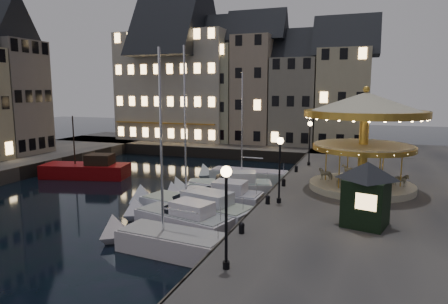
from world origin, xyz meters
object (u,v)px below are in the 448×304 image
at_px(bollard_a, 242,227).
at_px(carousel, 365,122).
at_px(motorboat_c, 191,207).
at_px(motorboat_d, 215,198).
at_px(ticket_kiosk, 367,183).
at_px(red_fishing_boat, 87,170).
at_px(motorboat_a, 164,241).
at_px(streetlamp_b, 280,160).
at_px(bollard_d, 296,169).
at_px(streetlamp_c, 310,137).
at_px(motorboat_e, 224,188).
at_px(motorboat_f, 243,176).
at_px(motorboat_b, 177,220).
at_px(streetlamp_a, 226,203).
at_px(bollard_c, 284,182).
at_px(bollard_b, 268,199).

xyz_separation_m(bollard_a, carousel, (5.44, 11.43, 4.52)).
bearing_deg(motorboat_c, motorboat_d, 78.09).
distance_m(bollard_a, ticket_kiosk, 6.93).
xyz_separation_m(red_fishing_boat, ticket_kiosk, (25.30, -9.53, 2.89)).
distance_m(motorboat_a, carousel, 16.29).
xyz_separation_m(streetlamp_b, carousel, (4.84, 5.43, 2.11)).
distance_m(bollard_d, ticket_kiosk, 14.06).
bearing_deg(streetlamp_c, motorboat_d, -113.81).
height_order(motorboat_e, motorboat_f, motorboat_f).
xyz_separation_m(bollard_a, motorboat_e, (-4.87, 11.04, -0.96)).
xyz_separation_m(streetlamp_b, motorboat_a, (-4.68, -6.55, -3.48)).
height_order(motorboat_d, red_fishing_boat, red_fishing_boat).
xyz_separation_m(motorboat_a, motorboat_c, (-1.00, 5.66, 0.14)).
relative_size(motorboat_c, motorboat_d, 1.75).
bearing_deg(motorboat_b, bollard_d, 70.25).
relative_size(bollard_a, ticket_kiosk, 0.15).
bearing_deg(streetlamp_a, streetlamp_c, 90.00).
bearing_deg(bollard_c, streetlamp_b, -82.41).
bearing_deg(bollard_a, motorboat_f, 106.81).
xyz_separation_m(motorboat_f, red_fishing_boat, (-14.68, -3.30, 0.18)).
xyz_separation_m(bollard_d, motorboat_b, (-4.82, -13.43, -0.96)).
bearing_deg(red_fishing_boat, ticket_kiosk, -20.64).
distance_m(motorboat_b, motorboat_c, 2.56).
bearing_deg(ticket_kiosk, motorboat_b, -175.89).
distance_m(bollard_c, motorboat_d, 5.22).
height_order(bollard_d, carousel, carousel).
distance_m(motorboat_d, carousel, 11.84).
height_order(bollard_a, bollard_d, same).
xyz_separation_m(motorboat_c, ticket_kiosk, (10.83, -1.78, 2.92)).
height_order(bollard_d, motorboat_b, motorboat_b).
bearing_deg(streetlamp_a, bollard_a, 98.53).
bearing_deg(streetlamp_c, bollard_c, -93.81).
xyz_separation_m(bollard_c, bollard_d, (0.00, 5.50, 0.00)).
bearing_deg(streetlamp_a, bollard_c, 92.37).
height_order(bollard_d, motorboat_f, motorboat_f).
bearing_deg(motorboat_c, streetlamp_c, 68.45).
height_order(streetlamp_b, streetlamp_c, same).
bearing_deg(motorboat_a, motorboat_e, 93.86).
bearing_deg(motorboat_b, motorboat_d, 86.34).
xyz_separation_m(streetlamp_c, motorboat_b, (-5.42, -16.93, -3.38)).
height_order(bollard_b, bollard_c, same).
height_order(streetlamp_c, bollard_a, streetlamp_c).
height_order(streetlamp_a, ticket_kiosk, streetlamp_a).
bearing_deg(streetlamp_a, carousel, 72.57).
xyz_separation_m(motorboat_b, carousel, (10.27, 8.86, 5.49)).
distance_m(motorboat_c, ticket_kiosk, 11.36).
xyz_separation_m(motorboat_a, motorboat_e, (-0.78, 11.60, 0.10)).
distance_m(motorboat_b, motorboat_f, 13.59).
xyz_separation_m(motorboat_e, ticket_kiosk, (10.61, -7.72, 2.96)).
relative_size(bollard_c, ticket_kiosk, 0.15).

